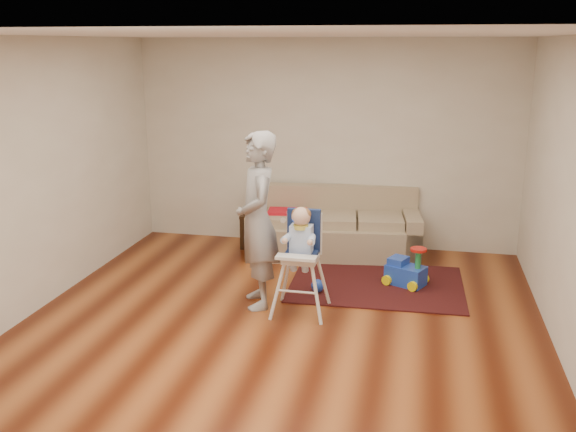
% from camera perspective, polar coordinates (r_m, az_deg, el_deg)
% --- Properties ---
extents(ground, '(5.50, 5.50, 0.00)m').
position_cam_1_polar(ground, '(6.22, -0.78, -9.88)').
color(ground, '#441708').
rests_on(ground, ground).
extents(room_envelope, '(5.04, 5.52, 2.72)m').
position_cam_1_polar(room_envelope, '(6.19, 0.24, 8.14)').
color(room_envelope, beige).
rests_on(room_envelope, ground).
extents(sofa, '(2.25, 1.14, 0.83)m').
position_cam_1_polar(sofa, '(8.17, 4.05, -0.61)').
color(sofa, gray).
rests_on(sofa, ground).
extents(side_table, '(0.45, 0.45, 0.45)m').
position_cam_1_polar(side_table, '(8.55, -2.46, -1.21)').
color(side_table, black).
rests_on(side_table, ground).
extents(area_rug, '(1.94, 1.48, 0.02)m').
position_cam_1_polar(area_rug, '(7.32, 7.89, -6.01)').
color(area_rug, black).
rests_on(area_rug, ground).
extents(ride_on_toy, '(0.50, 0.44, 0.45)m').
position_cam_1_polar(ride_on_toy, '(7.27, 10.46, -4.30)').
color(ride_on_toy, blue).
rests_on(ride_on_toy, area_rug).
extents(toy_ball, '(0.14, 0.14, 0.14)m').
position_cam_1_polar(toy_ball, '(6.99, 2.64, -6.21)').
color(toy_ball, blue).
rests_on(toy_ball, area_rug).
extents(high_chair, '(0.52, 0.52, 1.10)m').
position_cam_1_polar(high_chair, '(6.37, 1.15, -4.13)').
color(high_chair, silver).
rests_on(high_chair, ground).
extents(adult, '(0.65, 0.77, 1.80)m').
position_cam_1_polar(adult, '(6.45, -2.72, -0.42)').
color(adult, gray).
rests_on(adult, ground).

